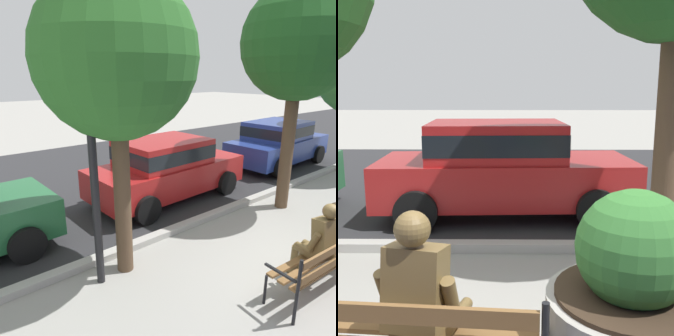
{
  "view_description": "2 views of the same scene",
  "coord_description": "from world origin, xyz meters",
  "views": [
    {
      "loc": [
        -4.46,
        -1.52,
        3.1
      ],
      "look_at": [
        0.36,
        4.48,
        0.8
      ],
      "focal_mm": 33.5,
      "sensor_mm": 36.0,
      "label": 1
    },
    {
      "loc": [
        0.43,
        -2.1,
        2.07
      ],
      "look_at": [
        0.36,
        4.48,
        0.8
      ],
      "focal_mm": 43.41,
      "sensor_mm": 36.0,
      "label": 2
    }
  ],
  "objects": [
    {
      "name": "curb_stone",
      "position": [
        0.0,
        2.9,
        0.06
      ],
      "size": [
        60.0,
        0.2,
        0.12
      ],
      "primitive_type": "cube",
      "color": "#B2AFA8",
      "rests_on": "ground"
    },
    {
      "name": "bronze_statue_seated",
      "position": [
        -0.1,
        0.34,
        0.67
      ],
      "size": [
        0.76,
        0.8,
        1.37
      ],
      "color": "brown",
      "rests_on": "ground"
    },
    {
      "name": "ground_plane",
      "position": [
        0.0,
        0.0,
        0.0
      ],
      "size": [
        80.0,
        80.0,
        0.0
      ],
      "primitive_type": "plane",
      "color": "#9E9B93"
    },
    {
      "name": "parked_car_blue",
      "position": [
        5.3,
        4.48,
        0.84
      ],
      "size": [
        4.17,
        2.06,
        1.56
      ],
      "color": "navy",
      "rests_on": "ground"
    },
    {
      "name": "street_tree_near_bench",
      "position": [
        -2.18,
        2.45,
        3.29
      ],
      "size": [
        2.28,
        2.28,
        4.46
      ],
      "color": "brown",
      "rests_on": "ground"
    },
    {
      "name": "street_tree_down_street",
      "position": [
        2.14,
        2.27,
        3.72
      ],
      "size": [
        2.46,
        2.46,
        4.98
      ],
      "color": "brown",
      "rests_on": "ground"
    },
    {
      "name": "lamp_post",
      "position": [
        -2.65,
        2.4,
        2.55
      ],
      "size": [
        0.32,
        0.32,
        3.9
      ],
      "color": "black",
      "rests_on": "ground"
    },
    {
      "name": "street_surface",
      "position": [
        0.0,
        7.5,
        0.0
      ],
      "size": [
        60.0,
        9.0,
        0.01
      ],
      "primitive_type": "cube",
      "color": "#2D2D30",
      "rests_on": "ground"
    },
    {
      "name": "park_bench",
      "position": [
        -0.24,
        0.13,
        0.54
      ],
      "size": [
        1.83,
        0.67,
        0.95
      ],
      "color": "brown",
      "rests_on": "ground"
    },
    {
      "name": "parked_car_red",
      "position": [
        0.3,
        4.48,
        0.84
      ],
      "size": [
        4.17,
        2.06,
        1.56
      ],
      "color": "#B21E1E",
      "rests_on": "ground"
    }
  ]
}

